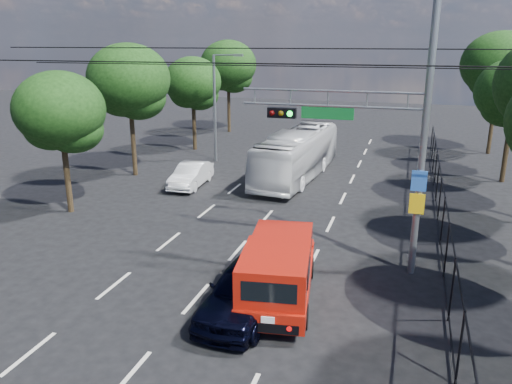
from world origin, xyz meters
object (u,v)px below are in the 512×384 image
at_px(navy_hatchback, 246,288).
at_px(white_van, 191,175).
at_px(white_bus, 297,154).
at_px(signal_mast, 387,124).
at_px(red_pickup, 279,269).

xyz_separation_m(navy_hatchback, white_van, (-7.28, 12.06, -0.14)).
height_order(navy_hatchback, white_bus, white_bus).
xyz_separation_m(signal_mast, white_van, (-10.78, 7.76, -4.59)).
bearing_deg(navy_hatchback, white_van, 123.92).
xyz_separation_m(signal_mast, red_pickup, (-2.77, -3.28, -4.16)).
relative_size(red_pickup, white_bus, 0.55).
distance_m(white_bus, white_van, 6.41).
bearing_deg(white_bus, white_van, -141.75).
height_order(signal_mast, red_pickup, signal_mast).
xyz_separation_m(red_pickup, white_van, (-8.01, 11.04, -0.42)).
xyz_separation_m(signal_mast, navy_hatchback, (-3.51, -4.30, -4.45)).
xyz_separation_m(signal_mast, white_bus, (-5.51, 11.31, -3.81)).
relative_size(signal_mast, white_bus, 0.93).
distance_m(red_pickup, white_bus, 14.84).
distance_m(red_pickup, navy_hatchback, 1.29).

